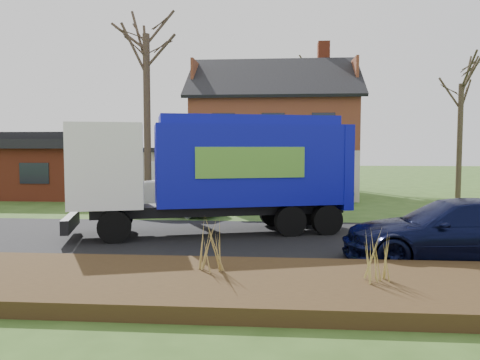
{
  "coord_description": "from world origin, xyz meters",
  "views": [
    {
      "loc": [
        2.28,
        -14.31,
        2.86
      ],
      "look_at": [
        0.9,
        2.5,
        1.68
      ],
      "focal_mm": 35.0,
      "sensor_mm": 36.0,
      "label": 1
    }
  ],
  "objects": [
    {
      "name": "ground",
      "position": [
        0.0,
        0.0,
        0.0
      ],
      "size": [
        120.0,
        120.0,
        0.0
      ],
      "primitive_type": "plane",
      "color": "#2D4918",
      "rests_on": "ground"
    },
    {
      "name": "road",
      "position": [
        0.0,
        0.0,
        0.01
      ],
      "size": [
        80.0,
        7.0,
        0.02
      ],
      "primitive_type": "cube",
      "color": "black",
      "rests_on": "ground"
    },
    {
      "name": "mulch_verge",
      "position": [
        0.0,
        -5.3,
        0.15
      ],
      "size": [
        80.0,
        3.5,
        0.3
      ],
      "primitive_type": "cube",
      "color": "black",
      "rests_on": "ground"
    },
    {
      "name": "main_house",
      "position": [
        1.49,
        13.91,
        4.03
      ],
      "size": [
        12.95,
        8.95,
        9.26
      ],
      "color": "beige",
      "rests_on": "ground"
    },
    {
      "name": "ranch_house",
      "position": [
        -12.0,
        13.0,
        1.81
      ],
      "size": [
        9.8,
        8.2,
        3.7
      ],
      "color": "#973A21",
      "rests_on": "ground"
    },
    {
      "name": "garbage_truck",
      "position": [
        0.32,
        0.99,
        2.24
      ],
      "size": [
        9.37,
        4.84,
        3.88
      ],
      "rotation": [
        0.0,
        0.0,
        0.28
      ],
      "color": "black",
      "rests_on": "ground"
    },
    {
      "name": "silver_sedan",
      "position": [
        -2.29,
        5.12,
        0.74
      ],
      "size": [
        4.73,
        3.03,
        1.47
      ],
      "primitive_type": "imported",
      "rotation": [
        0.0,
        0.0,
        1.21
      ],
      "color": "#A4A5AB",
      "rests_on": "ground"
    },
    {
      "name": "navy_wagon",
      "position": [
        6.65,
        -2.44,
        0.79
      ],
      "size": [
        5.46,
        2.24,
        1.58
      ],
      "primitive_type": "imported",
      "rotation": [
        0.0,
        0.0,
        -1.57
      ],
      "color": "black",
      "rests_on": "ground"
    },
    {
      "name": "tree_front_west",
      "position": [
        -4.38,
        9.15,
        9.8
      ],
      "size": [
        4.0,
        4.0,
        11.89
      ],
      "color": "#3D3025",
      "rests_on": "ground"
    },
    {
      "name": "tree_front_east",
      "position": [
        11.85,
        11.36,
        7.2
      ],
      "size": [
        3.19,
        3.19,
        8.85
      ],
      "color": "#3F3425",
      "rests_on": "ground"
    },
    {
      "name": "tree_back",
      "position": [
        5.52,
        20.55,
        8.63
      ],
      "size": [
        3.27,
        3.27,
        10.36
      ],
      "color": "#3E3525",
      "rests_on": "ground"
    },
    {
      "name": "grass_clump_mid",
      "position": [
        0.88,
        -4.85,
        0.85
      ],
      "size": [
        0.39,
        0.32,
        1.09
      ],
      "color": "olive",
      "rests_on": "mulch_verge"
    },
    {
      "name": "grass_clump_east",
      "position": [
        4.15,
        -5.32,
        0.78
      ],
      "size": [
        0.38,
        0.32,
        0.96
      ],
      "color": "#A79549",
      "rests_on": "mulch_verge"
    }
  ]
}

